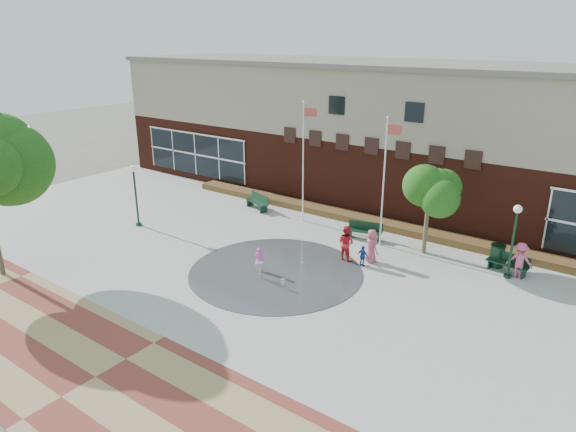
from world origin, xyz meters
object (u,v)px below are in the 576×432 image
Objects in this scene: flagpole_right at (385,176)px; bench_left at (257,205)px; flagpole_left at (304,156)px; trash_can at (497,256)px; child_splash at (259,260)px.

flagpole_right is 9.98m from bench_left.
trash_can is (11.45, 0.21, -3.48)m from flagpole_left.
flagpole_right is at bearing -22.24° from flagpole_left.
bench_left is at bearing -76.91° from child_splash.
flagpole_left is at bearing -98.98° from child_splash.
child_splash is at bearing -87.28° from flagpole_left.
child_splash is at bearing -120.76° from flagpole_right.
bench_left is (-3.70, 0.05, -3.73)m from flagpole_left.
flagpole_right is (5.59, -0.70, -0.16)m from flagpole_left.
child_splash is (-3.30, -6.42, -3.29)m from flagpole_right.
flagpole_left reaches higher than flagpole_right.
flagpole_left is 5.88× the size of child_splash.
trash_can is 11.73m from child_splash.
flagpole_right is 7.93m from child_splash.
flagpole_left is 1.04× the size of flagpole_right.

